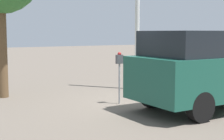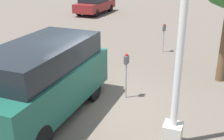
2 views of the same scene
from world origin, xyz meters
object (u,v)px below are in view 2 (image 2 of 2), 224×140
parking_meter_near (126,65)px  parking_meter_far (164,31)px  car_distant (95,4)px  parked_van (41,78)px  lamp_post (180,56)px

parking_meter_near → parking_meter_far: parking_meter_near is taller
parking_meter_far → parking_meter_near: bearing=1.0°
parking_meter_far → car_distant: (-8.36, -7.47, -0.27)m
parking_meter_far → car_distant: 11.21m
parking_meter_near → parked_van: (1.92, -1.82, 0.04)m
parking_meter_near → parked_van: bearing=-41.3°
lamp_post → car_distant: size_ratio=1.45×
lamp_post → parked_van: size_ratio=1.39×
parking_meter_far → car_distant: bearing=-136.0°
lamp_post → car_distant: 18.15m
parking_meter_far → lamp_post: 7.52m
lamp_post → car_distant: bearing=-149.4°
lamp_post → parking_meter_far: bearing=-166.5°
parking_meter_near → parking_meter_far: 5.27m
parked_van → car_distant: 16.51m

